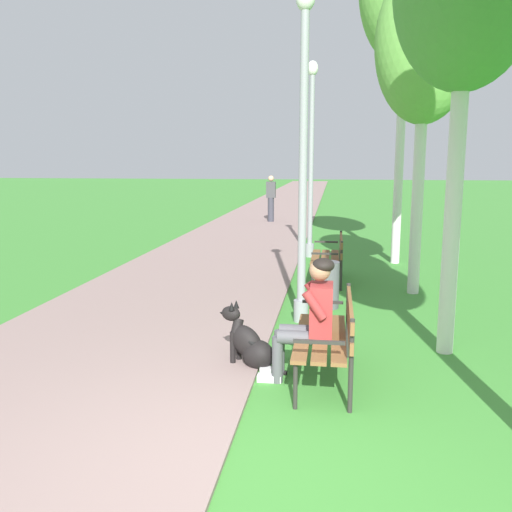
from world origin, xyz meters
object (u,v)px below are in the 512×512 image
object	(u,v)px
park_bench_mid	(331,254)
person_seated_on_near_bench	(310,315)
birch_tree_third	(425,46)
lamp_post_mid	(311,158)
lamp_post_near	(303,156)
pedestrian_distant	(271,199)
litter_bin	(327,285)
park_bench_near	(331,331)
dog_black	(250,344)

from	to	relation	value
park_bench_mid	person_seated_on_near_bench	world-z (taller)	person_seated_on_near_bench
birch_tree_third	lamp_post_mid	bearing A→B (deg)	119.88
person_seated_on_near_bench	lamp_post_near	world-z (taller)	lamp_post_near
person_seated_on_near_bench	pedestrian_distant	distance (m)	14.15
birch_tree_third	pedestrian_distant	distance (m)	11.10
lamp_post_mid	birch_tree_third	xyz separation A→B (m)	(1.87, -3.25, 1.70)
litter_bin	lamp_post_mid	bearing A→B (deg)	95.97
litter_bin	lamp_post_near	bearing A→B (deg)	-113.60
park_bench_near	litter_bin	distance (m)	2.80
birch_tree_third	person_seated_on_near_bench	bearing A→B (deg)	-111.35
park_bench_near	person_seated_on_near_bench	world-z (taller)	person_seated_on_near_bench
dog_black	pedestrian_distant	distance (m)	13.83
park_bench_mid	lamp_post_near	xyz separation A→B (m)	(-0.38, -2.58, 1.73)
lamp_post_near	lamp_post_mid	size ratio (longest dim) A/B	1.01
lamp_post_near	litter_bin	world-z (taller)	lamp_post_near
park_bench_mid	lamp_post_near	size ratio (longest dim) A/B	0.35
birch_tree_third	litter_bin	size ratio (longest dim) A/B	7.44
park_bench_near	birch_tree_third	world-z (taller)	birch_tree_third
park_bench_near	person_seated_on_near_bench	bearing A→B (deg)	-176.38
birch_tree_third	litter_bin	world-z (taller)	birch_tree_third
pedestrian_distant	lamp_post_near	bearing A→B (deg)	-81.45
park_bench_near	pedestrian_distant	size ratio (longest dim) A/B	0.91
park_bench_mid	pedestrian_distant	xyz separation A→B (m)	(-2.17, 9.38, 0.33)
park_bench_near	person_seated_on_near_bench	distance (m)	0.27
dog_black	birch_tree_third	bearing A→B (deg)	59.38
pedestrian_distant	lamp_post_mid	bearing A→B (deg)	-76.15
park_bench_near	litter_bin	bearing A→B (deg)	91.57
park_bench_near	lamp_post_mid	world-z (taller)	lamp_post_mid
park_bench_near	park_bench_mid	xyz separation A→B (m)	(-0.04, 4.61, 0.00)
lamp_post_mid	pedestrian_distant	distance (m)	7.15
person_seated_on_near_bench	pedestrian_distant	world-z (taller)	pedestrian_distant
park_bench_mid	pedestrian_distant	bearing A→B (deg)	103.05
park_bench_near	dog_black	distance (m)	0.92
park_bench_near	birch_tree_third	xyz separation A→B (m)	(1.33, 3.93, 3.41)
person_seated_on_near_bench	lamp_post_mid	bearing A→B (deg)	92.61
park_bench_near	litter_bin	xyz separation A→B (m)	(-0.08, 2.80, -0.16)
dog_black	lamp_post_near	world-z (taller)	lamp_post_near
lamp_post_near	pedestrian_distant	size ratio (longest dim) A/B	2.62
lamp_post_mid	birch_tree_third	size ratio (longest dim) A/B	0.83
park_bench_mid	birch_tree_third	distance (m)	3.74
person_seated_on_near_bench	birch_tree_third	xyz separation A→B (m)	(1.54, 3.94, 3.24)
lamp_post_mid	litter_bin	xyz separation A→B (m)	(0.46, -4.38, -1.87)
park_bench_near	dog_black	world-z (taller)	park_bench_near
person_seated_on_near_bench	pedestrian_distant	xyz separation A→B (m)	(-2.01, 14.00, 0.16)
park_bench_near	dog_black	xyz separation A→B (m)	(-0.85, 0.24, -0.25)
lamp_post_near	lamp_post_mid	xyz separation A→B (m)	(-0.12, 5.16, -0.02)
person_seated_on_near_bench	lamp_post_near	size ratio (longest dim) A/B	0.29
birch_tree_third	lamp_post_near	bearing A→B (deg)	-132.55
lamp_post_mid	birch_tree_third	bearing A→B (deg)	-60.12
pedestrian_distant	person_seated_on_near_bench	bearing A→B (deg)	-81.85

